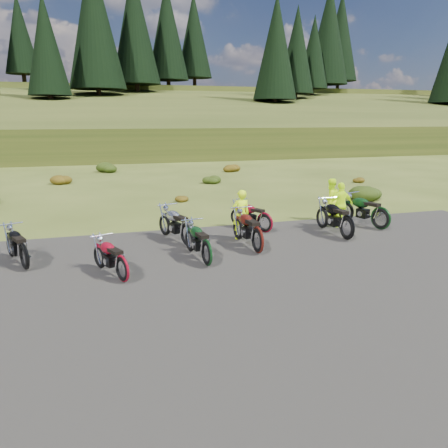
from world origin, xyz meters
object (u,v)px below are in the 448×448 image
object	(u,v)px
motorcycle_0	(26,271)
person_middle	(241,215)
motorcycle_3	(187,247)
motorcycle_7	(380,230)

from	to	relation	value
motorcycle_0	person_middle	bearing A→B (deg)	-101.50
motorcycle_0	motorcycle_3	world-z (taller)	motorcycle_3
motorcycle_3	person_middle	size ratio (longest dim) A/B	1.37
motorcycle_0	person_middle	distance (m)	6.51
motorcycle_3	person_middle	distance (m)	2.06
motorcycle_7	motorcycle_0	bearing A→B (deg)	75.26
motorcycle_0	motorcycle_7	distance (m)	11.52
motorcycle_7	motorcycle_3	bearing A→B (deg)	71.15
motorcycle_0	motorcycle_3	bearing A→B (deg)	-101.34
person_middle	motorcycle_0	bearing A→B (deg)	7.94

